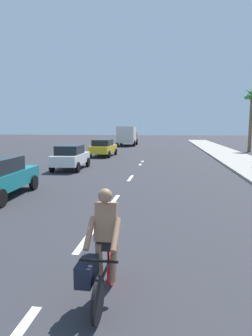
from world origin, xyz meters
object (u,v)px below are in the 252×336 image
at_px(cyclist, 102,252).
at_px(palm_tree_distant, 252,101).
at_px(parked_car_yellow, 103,147).
at_px(parked_car_white, 71,157).
at_px(delivery_truck, 127,135).

distance_m(cyclist, palm_tree_distant, 31.62).
height_order(parked_car_yellow, palm_tree_distant, palm_tree_distant).
bearing_deg(palm_tree_distant, cyclist, -108.57).
height_order(cyclist, parked_car_yellow, cyclist).
height_order(parked_car_white, parked_car_yellow, same).
relative_size(parked_car_white, palm_tree_distant, 0.55).
xyz_separation_m(parked_car_white, delivery_truck, (0.35, 24.55, 0.67)).
bearing_deg(delivery_truck, cyclist, -83.55).
relative_size(parked_car_yellow, delivery_truck, 0.68).
xyz_separation_m(cyclist, parked_car_yellow, (-4.97, 22.59, 0.01)).
bearing_deg(parked_car_yellow, cyclist, -75.70).
distance_m(parked_car_white, palm_tree_distant, 22.32).
relative_size(parked_car_white, parked_car_yellow, 0.92).
height_order(delivery_truck, palm_tree_distant, palm_tree_distant).
xyz_separation_m(parked_car_white, palm_tree_distant, (15.18, 15.67, 4.71)).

